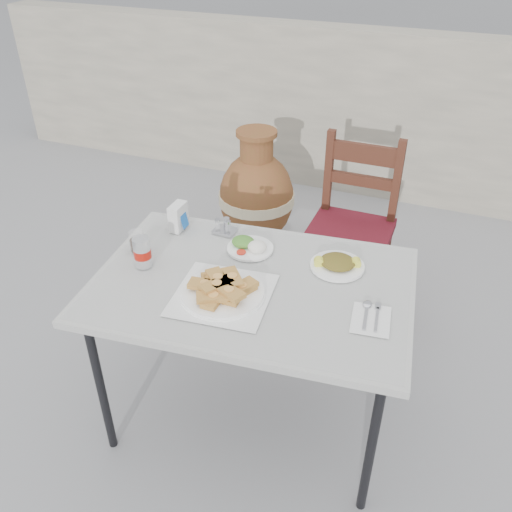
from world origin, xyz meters
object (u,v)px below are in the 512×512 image
at_px(pide_plate, 223,288).
at_px(soda_can, 142,252).
at_px(napkin_holder, 178,217).
at_px(condiment_caddy, 224,227).
at_px(cafe_table, 252,292).
at_px(terracotta_urn, 257,198).
at_px(cola_glass, 137,242).
at_px(chair, 351,227).
at_px(salad_chopped_plate, 337,263).
at_px(salad_rice_plate, 250,246).

xyz_separation_m(pide_plate, soda_can, (-0.37, 0.06, 0.03)).
distance_m(napkin_holder, condiment_caddy, 0.21).
height_order(cafe_table, condiment_caddy, condiment_caddy).
distance_m(soda_can, terracotta_urn, 1.39).
height_order(cola_glass, chair, chair).
bearing_deg(chair, condiment_caddy, -123.09).
relative_size(cafe_table, salad_chopped_plate, 6.01).
bearing_deg(terracotta_urn, salad_chopped_plate, -53.99).
bearing_deg(pide_plate, cafe_table, 60.94).
distance_m(soda_can, condiment_caddy, 0.40).
bearing_deg(salad_rice_plate, napkin_holder, 173.48).
bearing_deg(cafe_table, condiment_caddy, 130.44).
bearing_deg(salad_chopped_plate, soda_can, -159.15).
bearing_deg(pide_plate, napkin_holder, 136.24).
distance_m(cola_glass, chair, 1.19).
distance_m(cola_glass, terracotta_urn, 1.30).
height_order(pide_plate, salad_chopped_plate, pide_plate).
distance_m(pide_plate, napkin_holder, 0.53).
height_order(salad_chopped_plate, soda_can, soda_can).
distance_m(napkin_holder, terracotta_urn, 1.10).
height_order(soda_can, terracotta_urn, soda_can).
bearing_deg(napkin_holder, chair, 47.61).
bearing_deg(soda_can, terracotta_urn, 92.13).
distance_m(salad_chopped_plate, cola_glass, 0.82).
bearing_deg(cola_glass, soda_can, -45.96).
xyz_separation_m(salad_chopped_plate, soda_can, (-0.71, -0.27, 0.04)).
height_order(cafe_table, soda_can, soda_can).
xyz_separation_m(salad_chopped_plate, napkin_holder, (-0.72, 0.03, 0.04)).
height_order(salad_chopped_plate, chair, chair).
height_order(soda_can, condiment_caddy, soda_can).
bearing_deg(cola_glass, napkin_holder, 71.52).
height_order(salad_rice_plate, soda_can, soda_can).
distance_m(cafe_table, pide_plate, 0.16).
distance_m(soda_can, chair, 1.22).
distance_m(cola_glass, napkin_holder, 0.23).
height_order(napkin_holder, terracotta_urn, napkin_holder).
bearing_deg(napkin_holder, cafe_table, -29.22).
distance_m(cafe_table, soda_can, 0.46).
xyz_separation_m(cafe_table, napkin_holder, (-0.45, 0.24, 0.11)).
bearing_deg(terracotta_urn, chair, -25.44).
relative_size(salad_rice_plate, cola_glass, 2.20).
bearing_deg(chair, terracotta_urn, 154.73).
relative_size(cafe_table, soda_can, 10.43).
distance_m(pide_plate, terracotta_urn, 1.49).
height_order(salad_rice_plate, condiment_caddy, condiment_caddy).
relative_size(salad_chopped_plate, terracotta_urn, 0.26).
distance_m(cafe_table, napkin_holder, 0.52).
bearing_deg(condiment_caddy, napkin_holder, -166.65).
bearing_deg(terracotta_urn, cola_glass, -91.48).
xyz_separation_m(napkin_holder, condiment_caddy, (0.20, 0.05, -0.04)).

